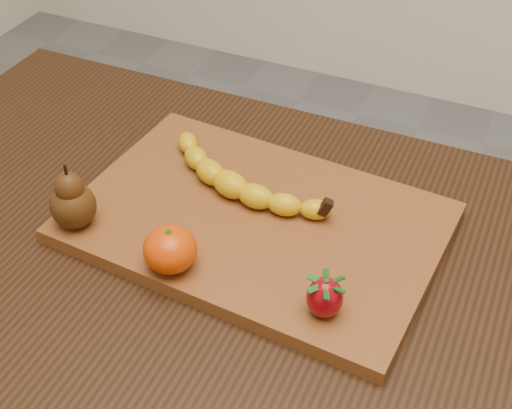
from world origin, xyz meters
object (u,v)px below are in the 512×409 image
at_px(table, 199,306).
at_px(mandarin, 170,249).
at_px(cutting_board, 256,223).
at_px(pear, 71,196).

height_order(table, mandarin, mandarin).
xyz_separation_m(cutting_board, mandarin, (-0.05, -0.12, 0.04)).
distance_m(pear, mandarin, 0.15).
xyz_separation_m(table, cutting_board, (0.05, 0.07, 0.11)).
relative_size(table, mandarin, 16.07).
bearing_deg(mandarin, pear, 172.96).
bearing_deg(cutting_board, table, -121.52).
distance_m(cutting_board, mandarin, 0.14).
height_order(pear, mandarin, pear).
bearing_deg(pear, mandarin, -7.04).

